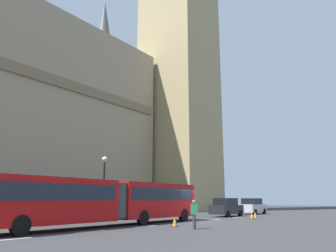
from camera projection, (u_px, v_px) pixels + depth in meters
ground_plane at (198, 221)px, 26.73m from camera, size 160.00×160.00×0.00m
lane_centre_marking at (167, 224)px, 23.52m from camera, size 25.20×0.16×0.01m
articulated_bus at (110, 199)px, 22.18m from camera, size 16.90×2.54×2.90m
sedan_lead at (226, 207)px, 34.47m from camera, size 4.40×1.86×1.85m
sedan_trailing at (253, 206)px, 40.11m from camera, size 4.40×1.86×1.85m
traffic_cone_west at (175, 222)px, 21.40m from camera, size 0.36×0.36×0.58m
traffic_cone_middle at (252, 216)px, 29.72m from camera, size 0.36×0.36×0.58m
traffic_cone_east at (255, 215)px, 31.28m from camera, size 0.36×0.36×0.58m
street_lamp at (104, 183)px, 27.84m from camera, size 0.44×0.44×5.27m
pedestrian_near_cones at (194, 213)px, 19.78m from camera, size 0.43×0.46×1.69m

